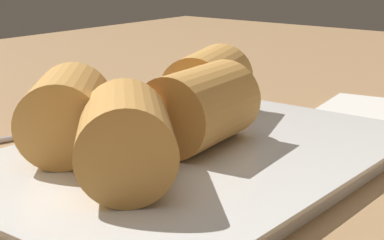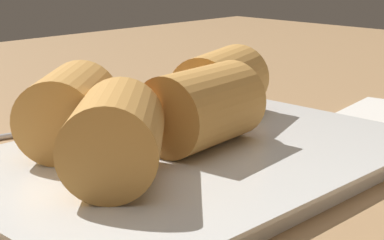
# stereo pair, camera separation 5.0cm
# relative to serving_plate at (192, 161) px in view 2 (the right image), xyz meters

# --- Properties ---
(table_surface) EXTENTS (1.80, 1.40, 0.02)m
(table_surface) POSITION_rel_serving_plate_xyz_m (-0.00, -0.03, -0.02)
(table_surface) COLOR #A87F54
(table_surface) RESTS_ON ground
(serving_plate) EXTENTS (0.35, 0.24, 0.01)m
(serving_plate) POSITION_rel_serving_plate_xyz_m (0.00, 0.00, 0.00)
(serving_plate) COLOR silver
(serving_plate) RESTS_ON table_surface
(roll_front_left) EXTENTS (0.10, 0.07, 0.06)m
(roll_front_left) POSITION_rel_serving_plate_xyz_m (-0.02, -0.01, 0.04)
(roll_front_left) COLOR #D19347
(roll_front_left) RESTS_ON serving_plate
(roll_front_right) EXTENTS (0.10, 0.10, 0.06)m
(roll_front_right) POSITION_rel_serving_plate_xyz_m (0.05, -0.07, 0.04)
(roll_front_right) COLOR #D19347
(roll_front_right) RESTS_ON serving_plate
(roll_back_left) EXTENTS (0.10, 0.09, 0.06)m
(roll_back_left) POSITION_rel_serving_plate_xyz_m (-0.09, -0.05, 0.04)
(roll_back_left) COLOR #D19347
(roll_back_left) RESTS_ON serving_plate
(roll_back_right) EXTENTS (0.10, 0.10, 0.06)m
(roll_back_right) POSITION_rel_serving_plate_xyz_m (0.08, 0.01, 0.04)
(roll_back_right) COLOR #D19347
(roll_back_right) RESTS_ON serving_plate
(spoon) EXTENTS (0.20, 0.06, 0.01)m
(spoon) POSITION_rel_serving_plate_xyz_m (-0.02, -0.16, -0.00)
(spoon) COLOR #B2B2B7
(spoon) RESTS_ON table_surface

